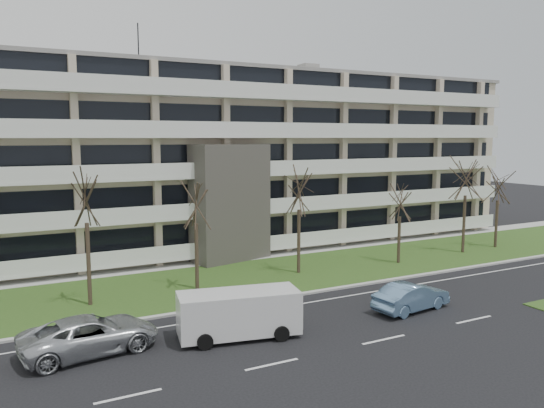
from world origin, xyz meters
TOP-DOWN VIEW (x-y plane):
  - ground at (0.00, 0.00)m, footprint 160.00×160.00m
  - grass_verge at (0.00, 13.00)m, footprint 90.00×10.00m
  - curb at (0.00, 8.00)m, footprint 90.00×0.35m
  - sidewalk at (0.00, 18.50)m, footprint 90.00×2.00m
  - lane_edge_line at (0.00, 6.50)m, footprint 90.00×0.12m
  - apartment_building at (-0.01, 25.32)m, footprint 60.50×15.10m
  - silver_pickup at (-12.58, 4.84)m, footprint 6.29×3.52m
  - blue_sedan at (4.13, 2.71)m, footprint 4.90×2.25m
  - white_van at (-5.89, 3.47)m, footprint 6.07×3.21m
  - tree_2 at (-11.54, 11.82)m, footprint 4.26×4.26m
  - tree_3 at (-5.06, 11.99)m, footprint 3.78×3.78m
  - tree_4 at (2.66, 12.55)m, footprint 4.05×4.05m
  - tree_5 at (10.92, 11.61)m, footprint 3.21×3.21m
  - tree_6 at (18.14, 12.01)m, footprint 4.28×4.28m
  - tree_7 at (22.29, 12.22)m, footprint 3.69×3.69m

SIDE VIEW (x-z plane):
  - ground at x=0.00m, z-range 0.00..0.00m
  - lane_edge_line at x=0.00m, z-range 0.00..0.01m
  - grass_verge at x=0.00m, z-range 0.00..0.06m
  - sidewalk at x=0.00m, z-range 0.00..0.08m
  - curb at x=0.00m, z-range 0.00..0.12m
  - blue_sedan at x=4.13m, z-range 0.00..1.56m
  - silver_pickup at x=-12.58m, z-range 0.00..1.66m
  - white_van at x=-5.89m, z-range 0.22..2.46m
  - tree_5 at x=10.92m, z-range 1.78..8.20m
  - tree_7 at x=22.29m, z-range 2.05..9.43m
  - tree_3 at x=-5.06m, z-range 2.09..9.65m
  - tree_4 at x=2.66m, z-range 2.25..10.35m
  - tree_2 at x=-11.54m, z-range 2.37..10.88m
  - tree_6 at x=18.14m, z-range 2.38..10.94m
  - apartment_building at x=-0.01m, z-range -1.76..16.99m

